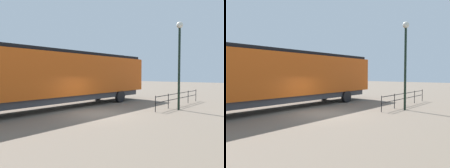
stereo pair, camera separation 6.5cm
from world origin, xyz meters
TOP-DOWN VIEW (x-y plane):
  - ground_plane at (0.00, 0.00)m, footprint 120.00×120.00m
  - locomotive at (-3.57, -0.01)m, footprint 3.08×18.67m
  - lamp_post at (3.60, 4.69)m, footprint 0.45×0.45m
  - platform_fence at (2.78, 6.75)m, footprint 0.05×7.88m

SIDE VIEW (x-z plane):
  - ground_plane at x=0.00m, z-range 0.00..0.00m
  - platform_fence at x=2.78m, z-range 0.17..1.26m
  - locomotive at x=-3.57m, z-range 0.26..4.49m
  - lamp_post at x=3.60m, z-range 0.99..7.18m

